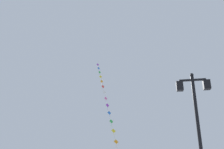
% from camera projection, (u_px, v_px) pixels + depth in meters
% --- Properties ---
extents(twin_lantern_lamp_post, '(1.39, 0.28, 5.14)m').
position_uv_depth(twin_lantern_lamp_post, '(196.00, 110.00, 9.77)').
color(twin_lantern_lamp_post, black).
rests_on(twin_lantern_lamp_post, ground_plane).
extents(kite_train, '(7.23, 17.59, 18.64)m').
position_uv_depth(kite_train, '(106.00, 98.00, 32.38)').
color(kite_train, brown).
rests_on(kite_train, ground_plane).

